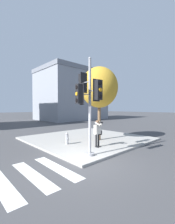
% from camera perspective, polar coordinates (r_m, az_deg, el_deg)
% --- Properties ---
extents(ground_plane, '(160.00, 160.00, 0.00)m').
position_cam_1_polar(ground_plane, '(7.07, -1.64, -18.56)').
color(ground_plane, '#424244').
extents(sidewalk_corner, '(8.00, 8.00, 0.12)m').
position_cam_1_polar(sidewalk_corner, '(11.82, -0.20, -9.98)').
color(sidewalk_corner, '#9E9B96').
rests_on(sidewalk_corner, ground_plane).
extents(traffic_signal_pole, '(0.96, 1.47, 4.75)m').
position_cam_1_polar(traffic_signal_pole, '(7.17, -0.01, 5.75)').
color(traffic_signal_pole, '#939399').
rests_on(traffic_signal_pole, sidewalk_corner).
extents(person_photographer, '(0.58, 0.54, 1.59)m').
position_cam_1_polar(person_photographer, '(8.92, 3.91, -7.24)').
color(person_photographer, black).
rests_on(person_photographer, sidewalk_corner).
extents(street_tree, '(2.64, 2.64, 5.23)m').
position_cam_1_polar(street_tree, '(10.86, 4.50, 9.25)').
color(street_tree, brown).
rests_on(street_tree, sidewalk_corner).
extents(fire_hydrant, '(0.20, 0.26, 0.75)m').
position_cam_1_polar(fire_hydrant, '(9.72, -7.83, -9.94)').
color(fire_hydrant, '#99999E').
rests_on(fire_hydrant, sidewalk_corner).
extents(building_right, '(12.89, 9.90, 10.27)m').
position_cam_1_polar(building_right, '(32.10, -6.20, 6.45)').
color(building_right, gray).
rests_on(building_right, ground_plane).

